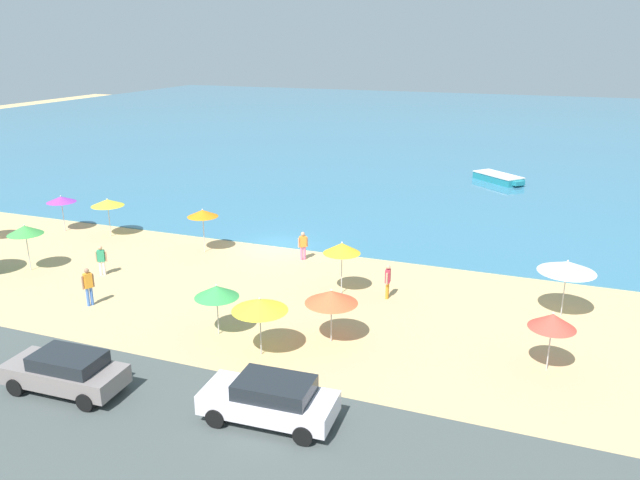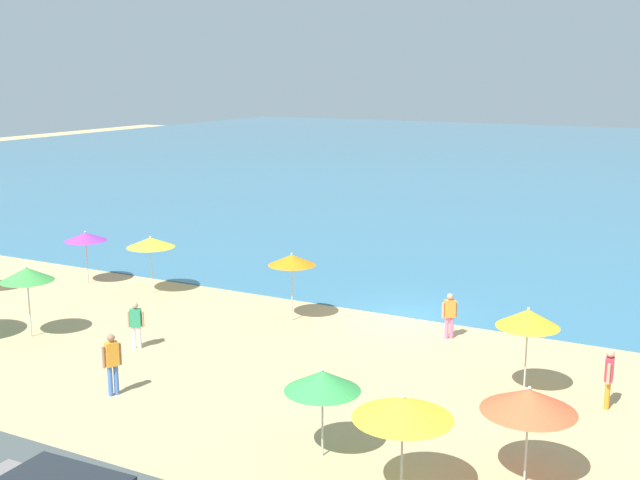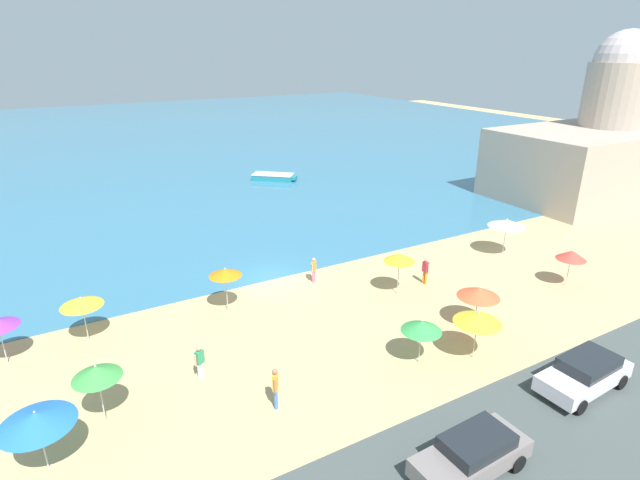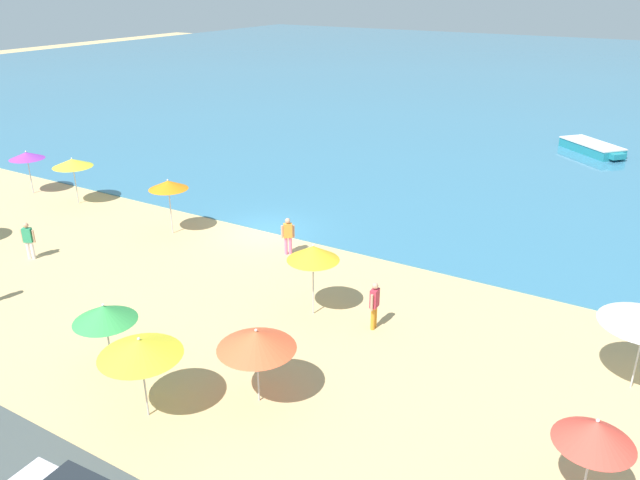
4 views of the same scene
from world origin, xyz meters
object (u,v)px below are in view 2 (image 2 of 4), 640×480
Objects in this scene: beach_umbrella_8 at (403,408)px; bather_3 at (112,361)px; beach_umbrella_2 at (322,381)px; bather_2 at (609,375)px; bather_0 at (136,323)px; bather_1 at (450,313)px; beach_umbrella_10 at (27,274)px; beach_umbrella_3 at (151,242)px; beach_umbrella_7 at (86,237)px; beach_umbrella_12 at (529,400)px; beach_umbrella_9 at (292,260)px; beach_umbrella_1 at (528,318)px.

beach_umbrella_8 is 1.32× the size of bather_3.
bather_2 is (5.59, 6.13, -0.97)m from beach_umbrella_2.
bather_0 is 0.99× the size of bather_1.
bather_0 is (4.04, 0.80, -1.34)m from beach_umbrella_10.
beach_umbrella_3 is 10.84m from bather_3.
beach_umbrella_7 is 9.28m from bather_0.
beach_umbrella_12 is at bearing -21.32° from beach_umbrella_7.
beach_umbrella_9 is at bearing 83.26° from bather_3.
beach_umbrella_3 is (-12.98, 9.40, 0.24)m from beach_umbrella_2.
bather_1 is at bearing 103.75° from beach_umbrella_8.
bather_0 is (-12.38, -2.13, -1.40)m from beach_umbrella_1.
beach_umbrella_9 reaches higher than bather_0.
beach_umbrella_12 is (17.66, -1.95, -0.28)m from beach_umbrella_10.
beach_umbrella_7 is at bearing 143.65° from bather_0.
beach_umbrella_3 is 1.33× the size of bather_3.
beach_umbrella_2 is (-3.37, -5.93, -0.39)m from beach_umbrella_1.
beach_umbrella_8 is at bearing -28.45° from beach_umbrella_7.
bather_1 is at bearing 1.18° from beach_umbrella_3.
bather_0 is (-9.02, 3.80, -1.02)m from beach_umbrella_2.
bather_1 is at bearing 91.00° from beach_umbrella_2.
beach_umbrella_8 reaches higher than bather_3.
beach_umbrella_9 reaches higher than beach_umbrella_7.
bather_1 is at bearing 133.41° from beach_umbrella_1.
beach_umbrella_12 reaches higher than bather_2.
beach_umbrella_1 is 12.64m from bather_0.
beach_umbrella_1 is at bearing -46.59° from bather_1.
beach_umbrella_10 is 1.58× the size of bather_1.
beach_umbrella_12 reaches higher than beach_umbrella_2.
beach_umbrella_7 is at bearing 151.55° from beach_umbrella_8.
beach_umbrella_2 is at bearing -12.96° from beach_umbrella_10.
beach_umbrella_2 is at bearing -119.58° from beach_umbrella_1.
bather_2 is at bearing 9.52° from beach_umbrella_10.
bather_2 is 13.79m from bather_3.
beach_umbrella_12 is at bearing -61.02° from bather_1.
beach_umbrella_1 is at bearing 104.22° from beach_umbrella_12.
beach_umbrella_1 is at bearing 9.75° from bather_0.
bather_3 reaches higher than bather_1.
bather_2 is (14.61, 2.33, 0.05)m from bather_0.
beach_umbrella_2 is 0.93× the size of beach_umbrella_8.
beach_umbrella_2 is at bearing 158.43° from beach_umbrella_8.
beach_umbrella_10 reaches higher than beach_umbrella_3.
beach_umbrella_2 is at bearing -89.00° from bather_1.
beach_umbrella_10 is at bearing 157.14° from bather_3.
beach_umbrella_8 is at bearing -49.54° from beach_umbrella_9.
beach_umbrella_1 is 1.44× the size of bather_3.
beach_umbrella_8 is at bearing -113.99° from bather_2.
beach_umbrella_9 is 1.41× the size of bather_3.
beach_umbrella_1 is at bearing -174.82° from bather_2.
bather_3 is (-10.34, -5.49, -1.27)m from beach_umbrella_1.
beach_umbrella_1 is 1.64× the size of bather_0.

